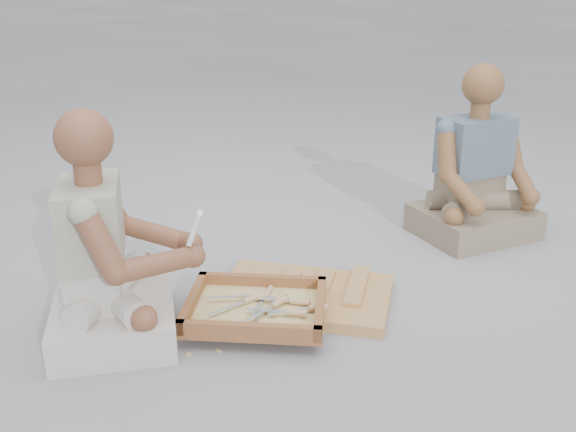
{
  "coord_description": "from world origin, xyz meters",
  "views": [
    {
      "loc": [
        -0.37,
        -2.17,
        1.21
      ],
      "look_at": [
        -0.11,
        0.2,
        0.3
      ],
      "focal_mm": 40.0,
      "sensor_mm": 36.0,
      "label": 1
    }
  ],
  "objects": [
    {
      "name": "wood_chip_0",
      "position": [
        -0.2,
        -0.18,
        0.0
      ],
      "size": [
        0.02,
        0.02,
        0.0
      ],
      "primitive_type": "cube",
      "rotation": [
        0.0,
        0.0,
        2.57
      ],
      "color": "#DDC782",
      "rests_on": "ground"
    },
    {
      "name": "ground",
      "position": [
        0.0,
        0.0,
        0.0
      ],
      "size": [
        60.0,
        60.0,
        0.0
      ],
      "primitive_type": "plane",
      "color": "#99999E",
      "rests_on": "ground"
    },
    {
      "name": "chisel_2",
      "position": [
        -0.29,
        -0.07,
        0.08
      ],
      "size": [
        0.19,
        0.14,
        0.02
      ],
      "rotation": [
        0.0,
        0.0,
        0.6
      ],
      "color": "white",
      "rests_on": "tool_tray"
    },
    {
      "name": "companion",
      "position": [
        0.85,
        0.64,
        0.27
      ],
      "size": [
        0.64,
        0.57,
        0.82
      ],
      "rotation": [
        0.0,
        0.0,
        3.47
      ],
      "color": "gray",
      "rests_on": "ground"
    },
    {
      "name": "wood_chip_6",
      "position": [
        -0.08,
        0.21,
        0.0
      ],
      "size": [
        0.02,
        0.02,
        0.0
      ],
      "primitive_type": "cube",
      "rotation": [
        0.0,
        0.0,
        2.41
      ],
      "color": "#DDC782",
      "rests_on": "ground"
    },
    {
      "name": "wood_chip_8",
      "position": [
        -0.48,
        0.24,
        0.0
      ],
      "size": [
        0.02,
        0.02,
        0.0
      ],
      "primitive_type": "cube",
      "rotation": [
        0.0,
        0.0,
        2.2
      ],
      "color": "#DDC782",
      "rests_on": "ground"
    },
    {
      "name": "chisel_6",
      "position": [
        -0.17,
        -0.07,
        0.07
      ],
      "size": [
        0.14,
        0.19,
        0.02
      ],
      "rotation": [
        0.0,
        0.0,
        0.98
      ],
      "color": "white",
      "rests_on": "tool_tray"
    },
    {
      "name": "tool_tray",
      "position": [
        -0.26,
        -0.11,
        0.07
      ],
      "size": [
        0.56,
        0.49,
        0.06
      ],
      "rotation": [
        0.0,
        0.0,
        -0.2
      ],
      "color": "brown",
      "rests_on": "carved_panel"
    },
    {
      "name": "craftsman",
      "position": [
        -0.77,
        -0.11,
        0.28
      ],
      "size": [
        0.56,
        0.56,
        0.81
      ],
      "rotation": [
        0.0,
        0.0,
        -1.47
      ],
      "color": "silver",
      "rests_on": "ground"
    },
    {
      "name": "wood_chip_10",
      "position": [
        -0.32,
        -0.02,
        0.0
      ],
      "size": [
        0.02,
        0.02,
        0.0
      ],
      "primitive_type": "cube",
      "rotation": [
        0.0,
        0.0,
        0.87
      ],
      "color": "#DDC782",
      "rests_on": "ground"
    },
    {
      "name": "wood_chip_3",
      "position": [
        -0.47,
        0.08,
        0.0
      ],
      "size": [
        0.02,
        0.02,
        0.0
      ],
      "primitive_type": "cube",
      "rotation": [
        0.0,
        0.0,
        1.41
      ],
      "color": "#DDC782",
      "rests_on": "ground"
    },
    {
      "name": "chisel_7",
      "position": [
        -0.14,
        -0.19,
        0.09
      ],
      "size": [
        0.22,
        0.07,
        0.02
      ],
      "rotation": [
        0.0,
        0.0,
        -0.26
      ],
      "color": "white",
      "rests_on": "tool_tray"
    },
    {
      "name": "wood_chip_4",
      "position": [
        -0.16,
        -0.26,
        0.0
      ],
      "size": [
        0.02,
        0.02,
        0.0
      ],
      "primitive_type": "cube",
      "rotation": [
        0.0,
        0.0,
        0.33
      ],
      "color": "#DDC782",
      "rests_on": "ground"
    },
    {
      "name": "wood_chip_9",
      "position": [
        -0.03,
        -0.2,
        0.0
      ],
      "size": [
        0.02,
        0.02,
        0.0
      ],
      "primitive_type": "cube",
      "rotation": [
        0.0,
        0.0,
        1.08
      ],
      "color": "#DDC782",
      "rests_on": "ground"
    },
    {
      "name": "chisel_4",
      "position": [
        -0.21,
        -0.03,
        0.07
      ],
      "size": [
        0.1,
        0.21,
        0.02
      ],
      "rotation": [
        0.0,
        0.0,
        1.19
      ],
      "color": "white",
      "rests_on": "tool_tray"
    },
    {
      "name": "carved_panel",
      "position": [
        -0.06,
        0.05,
        0.02
      ],
      "size": [
        0.77,
        0.64,
        0.04
      ],
      "primitive_type": "cube",
      "rotation": [
        0.0,
        0.0,
        -0.34
      ],
      "color": "#AF7F43",
      "rests_on": "ground"
    },
    {
      "name": "wood_chip_11",
      "position": [
        -0.13,
        0.04,
        0.0
      ],
      "size": [
        0.02,
        0.02,
        0.0
      ],
      "primitive_type": "cube",
      "rotation": [
        0.0,
        0.0,
        1.32
      ],
      "color": "#DDC782",
      "rests_on": "ground"
    },
    {
      "name": "wood_chip_5",
      "position": [
        -0.5,
        -0.29,
        0.0
      ],
      "size": [
        0.02,
        0.02,
        0.0
      ],
      "primitive_type": "cube",
      "rotation": [
        0.0,
        0.0,
        0.76
      ],
      "color": "#DDC782",
      "rests_on": "ground"
    },
    {
      "name": "mobile_phone",
      "position": [
        -0.46,
        -0.13,
        0.4
      ],
      "size": [
        0.06,
        0.06,
        0.12
      ],
      "rotation": [
        -0.35,
        0.0,
        -1.71
      ],
      "color": "white",
      "rests_on": "craftsman"
    },
    {
      "name": "wood_chip_12",
      "position": [
        0.01,
        -0.09,
        0.0
      ],
      "size": [
        0.02,
        0.02,
        0.0
      ],
      "primitive_type": "cube",
      "rotation": [
        0.0,
        0.0,
        0.69
      ],
      "color": "#DDC782",
      "rests_on": "ground"
    },
    {
      "name": "chisel_1",
      "position": [
        -0.12,
        -0.1,
        0.08
      ],
      "size": [
        0.22,
        0.08,
        0.02
      ],
      "rotation": [
        0.0,
        0.0,
        -0.28
      ],
      "color": "white",
      "rests_on": "tool_tray"
    },
    {
      "name": "wood_chip_7",
      "position": [
        -0.03,
        0.23,
        0.0
      ],
      "size": [
        0.02,
        0.02,
        0.0
      ],
      "primitive_type": "cube",
      "rotation": [
        0.0,
        0.0,
        2.36
      ],
      "color": "#DDC782",
      "rests_on": "ground"
    },
    {
      "name": "chisel_8",
      "position": [
        -0.06,
        -0.16,
        0.08
      ],
      "size": [
        0.22,
        0.05,
        0.02
      ],
      "rotation": [
        0.0,
        0.0,
        0.15
      ],
      "color": "white",
      "rests_on": "tool_tray"
    },
    {
      "name": "chisel_3",
      "position": [
        -0.19,
        -0.12,
        0.08
      ],
      "size": [
        0.17,
        0.17,
        0.02
      ],
      "rotation": [
        0.0,
        0.0,
        0.78
      ],
      "color": "white",
      "rests_on": "tool_tray"
    },
    {
      "name": "chisel_5",
      "position": [
        -0.26,
        -0.05,
        0.08
      ],
      "size": [
        0.22,
        0.02,
        0.02
      ],
      "rotation": [
        0.0,
        0.0,
        -0.01
      ],
      "color": "white",
      "rests_on": "tool_tray"
    },
    {
      "name": "chisel_0",
      "position": [
        -0.11,
        -0.09,
        0.08
      ],
      "size": [
        0.21,
        0.1,
        0.02
      ],
      "rotation": [
        0.0,
        0.0,
        -0.39
      ],
      "color": "white",
      "rests_on": "tool_tray"
    },
    {
      "name": "wood_chip_1",
      "position": [
        -0.05,
        -0.16,
        0.0
      ],
      "size": [
        0.02,
        0.02,
        0.0
      ],
      "primitive_type": "cube",
      "rotation": [
        0.0,
        0.0,
        0.93
      ],
      "color": "#DDC782",
      "rests_on": "ground"
    },
    {
      "name": "wood_chip_13",
      "position": [
        -0.4,
        -0.28,
        0.0
      ],
      "size": [
        0.02,
        0.02,
        0.0
      ],
      "primitive_type": "cube",
      "rotation": [
        0.0,
        0.0,
        2.09
      ],
      "color": "#DDC782",
      "rests_on": "ground"
    },
    {
      "name": "wood_chip_2",
      "position": [
        -0.15,
        -0.02,
        0.0
      ],
      "size": [
        0.02,
        0.02,
        0.0
      ],
      "primitive_type": "cube",
      "rotation": [
        0.0,
        0.0,
        3.08
      ],
      "color": "#DDC782",
      "rests_on": "ground"
    }
  ]
}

